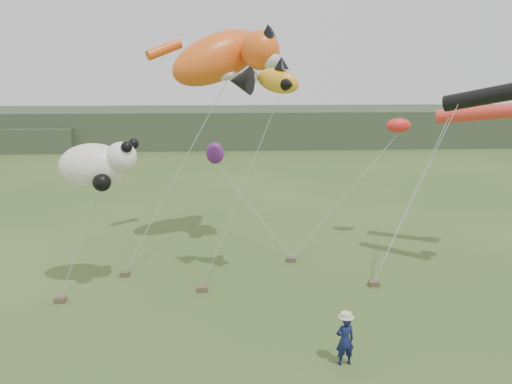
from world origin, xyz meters
TOP-DOWN VIEW (x-y plane):
  - ground at (0.00, 0.00)m, footprint 120.00×120.00m
  - headland at (-3.11, 44.69)m, footprint 90.00×13.00m
  - festival_attendant at (1.68, -0.49)m, footprint 0.61×0.45m
  - sandbag_anchors at (-2.23, 5.47)m, footprint 12.31×3.81m
  - cat_kite at (-1.61, 9.52)m, footprint 5.98×4.00m
  - fish_kite at (-0.28, 4.96)m, footprint 2.83×1.83m
  - tube_kites at (9.22, 6.86)m, footprint 4.22×4.89m
  - panda_kite at (-6.36, 4.98)m, footprint 2.92×1.89m
  - misc_kites at (1.45, 11.78)m, footprint 9.80×3.91m

SIDE VIEW (x-z plane):
  - ground at x=0.00m, z-range 0.00..0.00m
  - sandbag_anchors at x=-2.23m, z-range 0.00..0.20m
  - festival_attendant at x=1.68m, z-range 0.00..1.53m
  - headland at x=-3.11m, z-range -0.08..3.92m
  - misc_kites at x=1.45m, z-range 3.41..6.11m
  - panda_kite at x=-6.36m, z-range 4.02..5.84m
  - tube_kites at x=9.22m, z-range 5.92..8.04m
  - fish_kite at x=-0.28m, z-range 7.25..8.67m
  - cat_kite at x=-1.61m, z-range 7.12..10.63m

